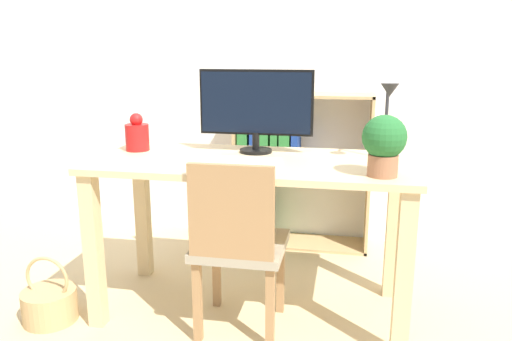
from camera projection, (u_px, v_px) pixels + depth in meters
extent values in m
plane|color=#CCB284|center=(252.00, 308.00, 2.51)|extent=(10.00, 10.00, 0.00)
cube|color=white|center=(284.00, 44.00, 3.23)|extent=(8.00, 0.05, 2.60)
cube|color=#D8BC8C|center=(252.00, 163.00, 2.33)|extent=(1.48, 0.67, 0.03)
cube|color=#D8BC8C|center=(93.00, 251.00, 2.28)|extent=(0.07, 0.07, 0.74)
cube|color=#D8BC8C|center=(404.00, 276.00, 2.03)|extent=(0.07, 0.07, 0.74)
cube|color=#D8BC8C|center=(143.00, 213.00, 2.82)|extent=(0.07, 0.07, 0.74)
cube|color=#D8BC8C|center=(393.00, 229.00, 2.57)|extent=(0.07, 0.07, 0.74)
cylinder|color=black|center=(256.00, 151.00, 2.49)|extent=(0.16, 0.16, 0.02)
cylinder|color=black|center=(256.00, 141.00, 2.48)|extent=(0.04, 0.04, 0.08)
cube|color=black|center=(256.00, 102.00, 2.44)|extent=(0.56, 0.02, 0.32)
cube|color=black|center=(256.00, 103.00, 2.43)|extent=(0.54, 0.03, 0.29)
cube|color=silver|center=(242.00, 161.00, 2.26)|extent=(0.34, 0.14, 0.02)
cylinder|color=red|center=(137.00, 137.00, 2.52)|extent=(0.12, 0.12, 0.13)
sphere|color=red|center=(136.00, 120.00, 2.50)|extent=(0.07, 0.07, 0.07)
cylinder|color=#2D2D33|center=(384.00, 156.00, 2.35)|extent=(0.10, 0.10, 0.02)
cylinder|color=#2D2D33|center=(386.00, 120.00, 2.31)|extent=(0.02, 0.02, 0.33)
cylinder|color=#2D2D33|center=(389.00, 85.00, 2.22)|extent=(0.01, 0.10, 0.01)
cone|color=#2D2D33|center=(390.00, 90.00, 2.18)|extent=(0.08, 0.08, 0.06)
cylinder|color=#9E6647|center=(383.00, 165.00, 2.02)|extent=(0.12, 0.12, 0.09)
sphere|color=#23662D|center=(384.00, 137.00, 1.99)|extent=(0.18, 0.18, 0.18)
cube|color=#9E937F|center=(241.00, 245.00, 2.27)|extent=(0.40, 0.40, 0.04)
cube|color=#9E754C|center=(231.00, 212.00, 2.04)|extent=(0.36, 0.03, 0.40)
cube|color=#9E754C|center=(197.00, 301.00, 2.19)|extent=(0.04, 0.04, 0.38)
cube|color=#9E754C|center=(270.00, 308.00, 2.14)|extent=(0.04, 0.04, 0.38)
cube|color=#9E754C|center=(217.00, 270.00, 2.50)|extent=(0.04, 0.04, 0.38)
cube|color=#9E754C|center=(281.00, 275.00, 2.44)|extent=(0.04, 0.04, 0.38)
cube|color=tan|center=(238.00, 168.00, 3.31)|extent=(0.02, 0.28, 1.00)
cube|color=tan|center=(369.00, 174.00, 3.15)|extent=(0.02, 0.28, 1.00)
cube|color=tan|center=(300.00, 242.00, 3.35)|extent=(0.87, 0.28, 0.02)
cube|color=tan|center=(304.00, 95.00, 3.11)|extent=(0.87, 0.28, 0.02)
cube|color=tan|center=(302.00, 171.00, 3.23)|extent=(0.83, 0.28, 0.02)
cube|color=black|center=(244.00, 217.00, 3.38)|extent=(0.04, 0.24, 0.29)
cube|color=#2D7F38|center=(250.00, 208.00, 3.36)|extent=(0.04, 0.24, 0.42)
cube|color=navy|center=(257.00, 218.00, 3.36)|extent=(0.04, 0.24, 0.29)
cube|color=#2D7F38|center=(266.00, 211.00, 3.34)|extent=(0.06, 0.24, 0.39)
cube|color=#2D7F38|center=(246.00, 144.00, 3.26)|extent=(0.06, 0.24, 0.31)
cube|color=navy|center=(256.00, 139.00, 3.24)|extent=(0.05, 0.24, 0.38)
cube|color=#2D7F38|center=(267.00, 142.00, 3.23)|extent=(0.05, 0.24, 0.36)
cube|color=#2D7F38|center=(276.00, 147.00, 3.22)|extent=(0.04, 0.24, 0.29)
cube|color=#2D7F38|center=(286.00, 139.00, 3.20)|extent=(0.07, 0.24, 0.40)
cube|color=navy|center=(296.00, 145.00, 3.20)|extent=(0.04, 0.24, 0.33)
cylinder|color=tan|center=(50.00, 305.00, 2.39)|extent=(0.25, 0.25, 0.15)
torus|color=tan|center=(47.00, 278.00, 2.35)|extent=(0.22, 0.02, 0.22)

